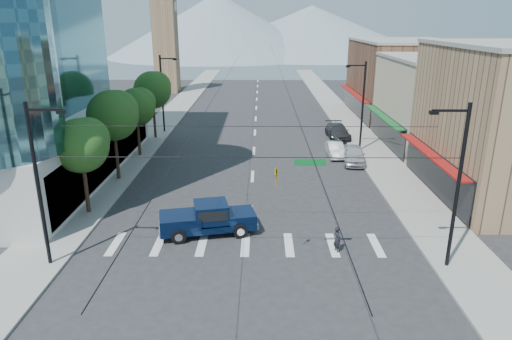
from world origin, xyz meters
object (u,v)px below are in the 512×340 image
(pickup_truck, at_px, (207,218))
(parked_car_mid, at_px, (335,150))
(pedestrian, at_px, (337,239))
(parked_car_near, at_px, (354,154))
(parked_car_far, at_px, (338,131))

(pickup_truck, bearing_deg, parked_car_mid, 46.01)
(parked_car_mid, bearing_deg, pedestrian, -99.14)
(pickup_truck, bearing_deg, pedestrian, -28.59)
(pedestrian, bearing_deg, pickup_truck, 52.00)
(pickup_truck, height_order, parked_car_mid, pickup_truck)
(parked_car_near, height_order, parked_car_far, parked_car_near)
(parked_car_near, relative_size, parked_car_far, 0.89)
(pickup_truck, xyz_separation_m, parked_car_mid, (10.61, 17.15, -0.37))
(pickup_truck, relative_size, parked_car_near, 1.30)
(parked_car_mid, bearing_deg, parked_car_far, 78.38)
(pedestrian, xyz_separation_m, parked_car_near, (4.28, 17.24, 0.05))
(pickup_truck, distance_m, parked_car_near, 19.19)
(parked_car_far, bearing_deg, pedestrian, -101.73)
(pickup_truck, bearing_deg, parked_car_near, 39.01)
(parked_car_mid, distance_m, parked_car_far, 7.36)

